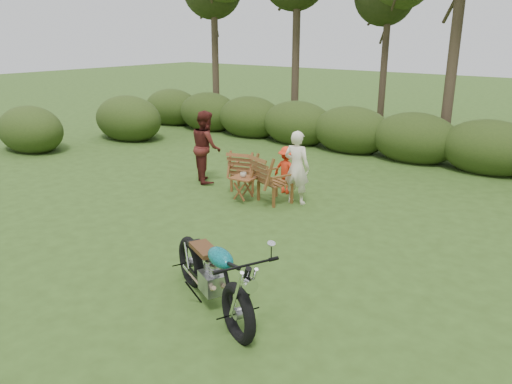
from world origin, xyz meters
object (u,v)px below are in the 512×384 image
Objects in this scene: motorcycle at (213,306)px; adult_a at (296,203)px; side_table at (243,189)px; lawn_chair_right at (275,202)px; lawn_chair_left at (245,190)px; adult_b at (207,181)px; cup at (243,175)px; child at (286,193)px.

adult_a is at bearing 133.23° from motorcycle.
motorcycle is 4.40m from side_table.
lawn_chair_right is at bearing 35.10° from side_table.
lawn_chair_left is 1.45m from adult_a.
adult_b is at bearing 158.09° from motorcycle.
side_table is at bearing 53.80° from lawn_chair_right.
cup is 1.92m from adult_b.
adult_b is (-1.22, -0.00, 0.00)m from lawn_chair_left.
motorcycle is at bearing 114.69° from child.
child reaches higher than lawn_chair_left.
cup is 0.08× the size of adult_b.
adult_b is (-2.27, 0.27, 0.00)m from lawn_chair_right.
lawn_chair_left is at bearing -7.48° from adult_a.
side_table is (-2.42, 3.67, 0.28)m from motorcycle.
lawn_chair_right is 1.09× the size of lawn_chair_left.
adult_a is 2.67m from adult_b.
motorcycle is at bearing 133.21° from lawn_chair_right.
child is (0.40, 1.08, -0.28)m from side_table.
cup is (-0.01, 0.01, 0.33)m from side_table.
child is (-0.16, 0.68, 0.00)m from lawn_chair_right.
lawn_chair_right is (-1.85, 4.06, 0.00)m from motorcycle.
adult_a is (1.45, -0.05, 0.00)m from lawn_chair_left.
lawn_chair_right is 1.91× the size of side_table.
adult_b is (-1.71, 0.67, -0.28)m from side_table.
adult_a is at bearing 160.10° from lawn_chair_left.
cup is at bearing -165.21° from adult_b.
child is at bearing 137.52° from motorcycle.
lawn_chair_right is 0.60× the size of adult_b.
lawn_chair_left is 7.07× the size of cup.
cup is (-2.42, 3.68, 0.61)m from motorcycle.
lawn_chair_left is 1.02m from cup.
child is (0.41, 1.07, -0.61)m from cup.
adult_a is 0.73m from child.
cup reaches higher than side_table.
motorcycle is 1.27× the size of adult_b.
adult_a is at bearing 32.01° from cup.
lawn_chair_left is 1.75× the size of side_table.
adult_a is 1.46× the size of child.
adult_a is 0.91× the size of adult_b.
lawn_chair_right is 2.29m from adult_b.
lawn_chair_left is 0.89× the size of child.
lawn_chair_left is at bearing 26.23° from child.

